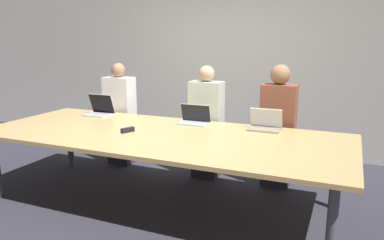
# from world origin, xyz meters

# --- Properties ---
(ground_plane) EXTENTS (24.00, 24.00, 0.00)m
(ground_plane) POSITION_xyz_m (0.00, 0.00, 0.00)
(ground_plane) COLOR #2D2D38
(curtain_wall) EXTENTS (12.00, 0.06, 2.80)m
(curtain_wall) POSITION_xyz_m (0.00, 2.31, 1.40)
(curtain_wall) COLOR beige
(curtain_wall) RESTS_ON ground_plane
(conference_table) EXTENTS (3.83, 1.54, 0.77)m
(conference_table) POSITION_xyz_m (0.00, 0.00, 0.72)
(conference_table) COLOR tan
(conference_table) RESTS_ON ground_plane
(laptop_far_left) EXTENTS (0.34, 0.27, 0.27)m
(laptop_far_left) POSITION_xyz_m (-1.17, 0.55, 0.85)
(laptop_far_left) COLOR #B7B7BC
(laptop_far_left) RESTS_ON conference_table
(person_far_left) EXTENTS (0.40, 0.24, 1.41)m
(person_far_left) POSITION_xyz_m (-1.14, 0.96, 0.68)
(person_far_left) COLOR #2D2D38
(person_far_left) RESTS_ON ground_plane
(laptop_far_right) EXTENTS (0.35, 0.23, 0.23)m
(laptop_far_right) POSITION_xyz_m (0.96, 0.59, 0.84)
(laptop_far_right) COLOR gray
(laptop_far_right) RESTS_ON conference_table
(person_far_right) EXTENTS (0.40, 0.24, 1.45)m
(person_far_right) POSITION_xyz_m (1.03, 0.99, 0.71)
(person_far_right) COLOR #2D2D38
(person_far_right) RESTS_ON ground_plane
(laptop_far_center) EXTENTS (0.35, 0.22, 0.22)m
(laptop_far_center) POSITION_xyz_m (0.15, 0.56, 0.84)
(laptop_far_center) COLOR #B7B7BC
(laptop_far_center) RESTS_ON conference_table
(person_far_center) EXTENTS (0.40, 0.24, 1.42)m
(person_far_center) POSITION_xyz_m (0.15, 0.94, 0.68)
(person_far_center) COLOR #2D2D38
(person_far_center) RESTS_ON ground_plane
(stapler) EXTENTS (0.10, 0.16, 0.05)m
(stapler) POSITION_xyz_m (-0.34, -0.09, 0.80)
(stapler) COLOR black
(stapler) RESTS_ON conference_table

